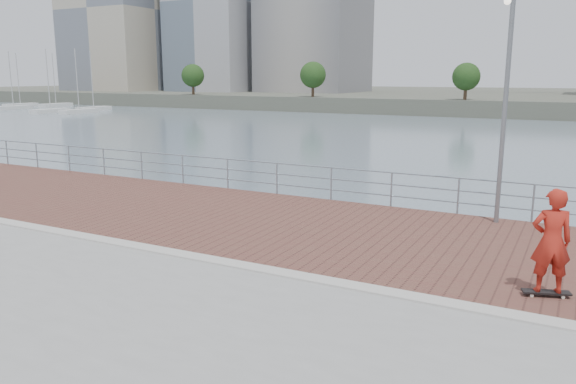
% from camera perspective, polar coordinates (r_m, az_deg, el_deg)
% --- Properties ---
extents(water, '(400.00, 400.00, 0.00)m').
position_cam_1_polar(water, '(13.06, -4.27, -15.96)').
color(water, slate).
rests_on(water, ground).
extents(brick_lane, '(40.00, 6.80, 0.02)m').
position_cam_1_polar(brick_lane, '(15.28, 2.82, -3.66)').
color(brick_lane, brown).
rests_on(brick_lane, seawall).
extents(curb, '(40.00, 0.40, 0.06)m').
position_cam_1_polar(curb, '(12.25, -4.42, -7.52)').
color(curb, '#B7B5AD').
rests_on(curb, seawall).
extents(far_shore, '(320.00, 95.00, 2.50)m').
position_cam_1_polar(far_shore, '(132.48, 25.50, 8.56)').
color(far_shore, '#4C5142').
rests_on(far_shore, ground).
extents(guardrail, '(39.06, 0.06, 1.13)m').
position_cam_1_polar(guardrail, '(18.19, 7.40, 0.96)').
color(guardrail, '#8C9EA8').
rests_on(guardrail, brick_lane).
extents(street_lamp, '(0.48, 1.38, 6.53)m').
position_cam_1_polar(street_lamp, '(15.91, 21.34, 13.04)').
color(street_lamp, gray).
rests_on(street_lamp, brick_lane).
extents(skateboard, '(0.88, 0.50, 0.10)m').
position_cam_1_polar(skateboard, '(11.69, 24.76, -9.24)').
color(skateboard, black).
rests_on(skateboard, brick_lane).
extents(skateboarder, '(0.84, 0.69, 1.98)m').
position_cam_1_polar(skateboarder, '(11.39, 25.19, -4.54)').
color(skateboarder, '#AB2216').
rests_on(skateboarder, skateboard).
extents(marina, '(27.22, 22.14, 10.27)m').
position_cam_1_polar(marina, '(110.65, -23.84, 7.88)').
color(marina, silver).
rests_on(marina, water).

